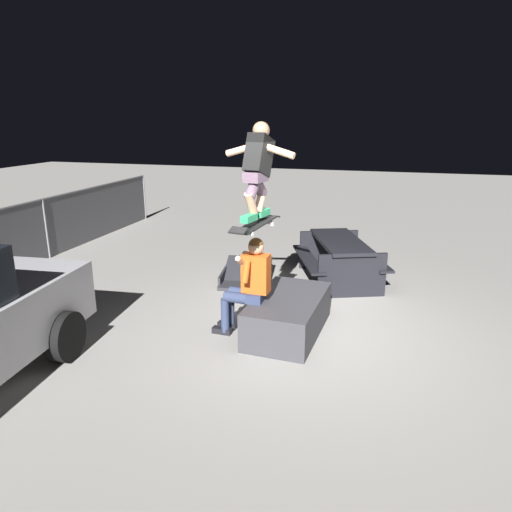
% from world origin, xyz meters
% --- Properties ---
extents(ground_plane, '(40.00, 40.00, 0.00)m').
position_xyz_m(ground_plane, '(0.00, 0.00, 0.00)').
color(ground_plane, gray).
extents(ledge_box_main, '(1.58, 0.93, 0.50)m').
position_xyz_m(ledge_box_main, '(-0.04, 0.18, 0.25)').
color(ledge_box_main, '#38383D').
rests_on(ledge_box_main, ground).
extents(person_sitting_on_ledge, '(0.59, 0.76, 1.33)m').
position_xyz_m(person_sitting_on_ledge, '(-0.25, 0.67, 0.74)').
color(person_sitting_on_ledge, '#2D3856').
rests_on(person_sitting_on_ledge, ground).
extents(skateboard, '(1.04, 0.38, 0.13)m').
position_xyz_m(skateboard, '(-0.38, 0.53, 1.53)').
color(skateboard, black).
extents(skater_airborne, '(0.63, 0.89, 1.12)m').
position_xyz_m(skater_airborne, '(-0.33, 0.52, 2.22)').
color(skater_airborne, '#2D9E66').
extents(kicker_ramp, '(1.25, 1.01, 0.39)m').
position_xyz_m(kicker_ramp, '(1.77, 1.32, 0.06)').
color(kicker_ramp, '#28282D').
rests_on(kicker_ramp, ground).
extents(picnic_table_back, '(2.07, 1.87, 0.75)m').
position_xyz_m(picnic_table_back, '(2.21, -0.24, 0.50)').
color(picnic_table_back, black).
rests_on(picnic_table_back, ground).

